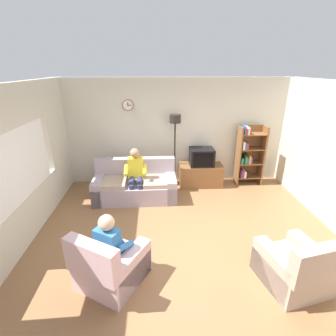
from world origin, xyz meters
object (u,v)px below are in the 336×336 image
object	(u,v)px
floor_lamp	(175,131)
person_in_left_armchair	(113,244)
tv_stand	(201,175)
couch	(135,186)
armchair_near_bookshelf	(295,268)
bookshelf	(248,156)
person_on_couch	(136,173)
tv	(202,157)
armchair_near_window	(111,266)

from	to	relation	value
floor_lamp	person_in_left_armchair	xyz separation A→B (m)	(-1.12, -3.22, -0.85)
tv_stand	couch	bearing A→B (deg)	-158.89
armchair_near_bookshelf	bookshelf	bearing A→B (deg)	82.28
person_on_couch	armchair_near_bookshelf	bearing A→B (deg)	-47.59
tv	armchair_near_bookshelf	xyz separation A→B (m)	(0.77, -3.35, -0.50)
tv_stand	armchair_near_bookshelf	distance (m)	3.47
tv	armchair_near_window	xyz separation A→B (m)	(-1.84, -3.18, -0.50)
person_on_couch	person_in_left_armchair	xyz separation A→B (m)	(-0.16, -2.37, -0.09)
bookshelf	floor_lamp	bearing A→B (deg)	179.19
couch	tv	xyz separation A→B (m)	(1.66, 0.62, 0.48)
couch	person_on_couch	xyz separation A→B (m)	(0.03, -0.11, 0.39)
armchair_near_bookshelf	person_in_left_armchair	distance (m)	2.59
armchair_near_bookshelf	person_in_left_armchair	bearing A→B (deg)	174.34
couch	tv	distance (m)	1.84
tv_stand	person_on_couch	bearing A→B (deg)	-155.25
couch	armchair_near_window	xyz separation A→B (m)	(-0.17, -2.56, -0.02)
tv_stand	person_on_couch	xyz separation A→B (m)	(-1.63, -0.75, 0.41)
tv_stand	armchair_near_window	size ratio (longest dim) A/B	0.95
armchair_near_window	armchair_near_bookshelf	xyz separation A→B (m)	(2.61, -0.18, 0.00)
floor_lamp	armchair_near_window	bearing A→B (deg)	-109.35
person_in_left_armchair	floor_lamp	bearing A→B (deg)	70.92
couch	person_in_left_armchair	distance (m)	2.50
floor_lamp	person_on_couch	world-z (taller)	floor_lamp
bookshelf	person_in_left_armchair	xyz separation A→B (m)	(-3.03, -3.20, -0.17)
tv_stand	tv	distance (m)	0.51
tv	floor_lamp	size ratio (longest dim) A/B	0.32
couch	armchair_near_window	bearing A→B (deg)	-93.89
tv_stand	floor_lamp	distance (m)	1.35
tv	armchair_near_bookshelf	size ratio (longest dim) A/B	0.58
person_on_couch	tv_stand	bearing A→B (deg)	24.75
armchair_near_bookshelf	person_in_left_armchair	size ratio (longest dim) A/B	0.92
armchair_near_window	floor_lamp	bearing A→B (deg)	70.65
tv_stand	floor_lamp	size ratio (longest dim) A/B	0.59
couch	armchair_near_bookshelf	world-z (taller)	same
couch	tv	world-z (taller)	tv
tv_stand	person_in_left_armchair	distance (m)	3.62
bookshelf	floor_lamp	world-z (taller)	floor_lamp
couch	armchair_near_window	size ratio (longest dim) A/B	1.65
tv	floor_lamp	xyz separation A→B (m)	(-0.68, 0.12, 0.66)
armchair_near_bookshelf	person_on_couch	xyz separation A→B (m)	(-2.40, 2.63, 0.41)
couch	person_on_couch	world-z (taller)	person_on_couch
couch	bookshelf	bearing A→B (deg)	13.83
armchair_near_bookshelf	person_in_left_armchair	xyz separation A→B (m)	(-2.56, 0.25, 0.32)
person_in_left_armchair	tv	bearing A→B (deg)	59.96
person_on_couch	floor_lamp	bearing A→B (deg)	41.75
armchair_near_bookshelf	tv_stand	bearing A→B (deg)	102.81
tv	bookshelf	size ratio (longest dim) A/B	0.38
armchair_near_bookshelf	person_on_couch	distance (m)	3.58
floor_lamp	tv	bearing A→B (deg)	-10.32
tv_stand	tv	world-z (taller)	tv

